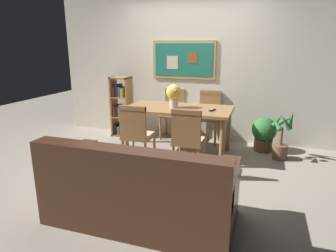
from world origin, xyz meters
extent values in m
plane|color=gray|center=(0.00, 0.00, 0.00)|extent=(12.00, 12.00, 0.00)
cube|color=silver|center=(0.00, 1.51, 1.30)|extent=(5.20, 0.10, 2.60)
cube|color=tan|center=(-0.17, 1.44, 1.44)|extent=(1.15, 0.02, 0.67)
cube|color=#1E7260|center=(-0.17, 1.43, 1.44)|extent=(1.05, 0.01, 0.57)
cube|color=beige|center=(-0.37, 1.42, 1.39)|extent=(0.21, 0.00, 0.23)
cube|color=brown|center=(0.01, 1.42, 1.47)|extent=(0.17, 0.00, 0.19)
cube|color=#9E7042|center=(0.00, 0.56, 0.73)|extent=(1.64, 0.87, 0.04)
cylinder|color=#9E7042|center=(-0.74, 0.21, 0.35)|extent=(0.07, 0.07, 0.71)
cylinder|color=#9E7042|center=(0.74, 0.21, 0.35)|extent=(0.07, 0.07, 0.71)
cylinder|color=#9E7042|center=(-0.74, 0.92, 0.35)|extent=(0.07, 0.07, 0.71)
cylinder|color=#9E7042|center=(0.74, 0.92, 0.35)|extent=(0.07, 0.07, 0.71)
cube|color=#9E7042|center=(0.35, -0.12, 0.44)|extent=(0.40, 0.40, 0.03)
cube|color=#C6B299|center=(0.35, -0.12, 0.47)|extent=(0.36, 0.36, 0.03)
cylinder|color=#9E7042|center=(0.18, -0.29, 0.21)|extent=(0.04, 0.04, 0.42)
cylinder|color=#9E7042|center=(0.52, -0.29, 0.21)|extent=(0.04, 0.04, 0.42)
cylinder|color=#9E7042|center=(0.18, 0.05, 0.21)|extent=(0.04, 0.04, 0.42)
cylinder|color=#9E7042|center=(0.52, 0.05, 0.21)|extent=(0.04, 0.04, 0.42)
cube|color=#9E7042|center=(0.35, -0.30, 0.68)|extent=(0.38, 0.04, 0.46)
cube|color=#9E7042|center=(0.35, -0.30, 0.88)|extent=(0.38, 0.05, 0.06)
cube|color=#9E7042|center=(0.35, 1.24, 0.44)|extent=(0.40, 0.40, 0.03)
cube|color=#C6B299|center=(0.35, 1.24, 0.47)|extent=(0.36, 0.36, 0.03)
cylinder|color=#9E7042|center=(0.52, 1.41, 0.21)|extent=(0.04, 0.04, 0.42)
cylinder|color=#9E7042|center=(0.18, 1.41, 0.21)|extent=(0.04, 0.04, 0.42)
cylinder|color=#9E7042|center=(0.52, 1.07, 0.21)|extent=(0.04, 0.04, 0.42)
cylinder|color=#9E7042|center=(0.18, 1.07, 0.21)|extent=(0.04, 0.04, 0.42)
cube|color=#9E7042|center=(0.35, 1.42, 0.68)|extent=(0.38, 0.04, 0.46)
cube|color=#9E7042|center=(0.35, 1.42, 0.88)|extent=(0.38, 0.05, 0.06)
cube|color=#9E7042|center=(-0.33, 1.28, 0.44)|extent=(0.40, 0.40, 0.03)
cube|color=#C6B299|center=(-0.33, 1.28, 0.47)|extent=(0.36, 0.36, 0.03)
cylinder|color=#9E7042|center=(-0.16, 1.45, 0.21)|extent=(0.04, 0.04, 0.42)
cylinder|color=#9E7042|center=(-0.50, 1.45, 0.21)|extent=(0.04, 0.04, 0.42)
cylinder|color=#9E7042|center=(-0.16, 1.11, 0.21)|extent=(0.04, 0.04, 0.42)
cylinder|color=#9E7042|center=(-0.50, 1.11, 0.21)|extent=(0.04, 0.04, 0.42)
cube|color=#9E7042|center=(-0.33, 1.46, 0.68)|extent=(0.38, 0.04, 0.46)
cube|color=#9E7042|center=(-0.33, 1.46, 0.88)|extent=(0.38, 0.05, 0.06)
cube|color=#9E7042|center=(-0.38, -0.11, 0.44)|extent=(0.40, 0.40, 0.03)
cube|color=#C6B299|center=(-0.38, -0.11, 0.47)|extent=(0.36, 0.36, 0.03)
cylinder|color=#9E7042|center=(-0.55, -0.28, 0.21)|extent=(0.04, 0.04, 0.42)
cylinder|color=#9E7042|center=(-0.21, -0.28, 0.21)|extent=(0.04, 0.04, 0.42)
cylinder|color=#9E7042|center=(-0.55, 0.06, 0.21)|extent=(0.04, 0.04, 0.42)
cylinder|color=#9E7042|center=(-0.21, 0.06, 0.21)|extent=(0.04, 0.04, 0.42)
cube|color=#9E7042|center=(-0.38, -0.29, 0.68)|extent=(0.38, 0.04, 0.46)
cube|color=#9E7042|center=(-0.38, -0.29, 0.88)|extent=(0.38, 0.05, 0.06)
cube|color=#472819|center=(0.19, -1.33, 0.20)|extent=(1.80, 0.84, 0.40)
cube|color=#472819|center=(0.19, -1.65, 0.62)|extent=(1.80, 0.20, 0.44)
cube|color=#472819|center=(-0.62, -1.33, 0.51)|extent=(0.18, 0.80, 0.22)
cube|color=#472819|center=(1.00, -1.33, 0.51)|extent=(0.18, 0.80, 0.22)
cube|color=maroon|center=(-0.26, -1.51, 0.56)|extent=(0.32, 0.16, 0.33)
cube|color=#8C6B4C|center=(0.19, -1.51, 0.56)|extent=(0.32, 0.16, 0.33)
cube|color=#8C6B4C|center=(0.64, -1.51, 0.56)|extent=(0.32, 0.16, 0.33)
cube|color=#9E7042|center=(-1.46, 1.16, 0.56)|extent=(0.03, 0.28, 1.12)
cube|color=#9E7042|center=(-1.13, 1.16, 0.56)|extent=(0.03, 0.28, 1.12)
cube|color=#9E7042|center=(-1.29, 1.16, 0.01)|extent=(0.36, 0.28, 0.03)
cube|color=#9E7042|center=(-1.29, 1.16, 1.11)|extent=(0.36, 0.28, 0.03)
cube|color=#9E7042|center=(-1.29, 1.16, 0.37)|extent=(0.30, 0.28, 0.02)
cube|color=#9E7042|center=(-1.29, 1.16, 0.75)|extent=(0.30, 0.28, 0.02)
cube|color=black|center=(-1.40, 1.16, 0.13)|extent=(0.06, 0.22, 0.20)
cube|color=#595960|center=(-1.34, 1.16, 0.11)|extent=(0.06, 0.22, 0.16)
cube|color=gold|center=(-1.28, 1.16, 0.13)|extent=(0.04, 0.22, 0.20)
cube|color=black|center=(-1.23, 1.16, 0.12)|extent=(0.05, 0.22, 0.17)
cube|color=gold|center=(-1.17, 1.16, 0.13)|extent=(0.04, 0.22, 0.19)
cube|color=#B2332D|center=(-1.41, 1.16, 0.49)|extent=(0.05, 0.22, 0.21)
cube|color=black|center=(-1.36, 1.16, 0.49)|extent=(0.05, 0.22, 0.22)
cube|color=#337247|center=(-1.30, 1.16, 0.48)|extent=(0.05, 0.22, 0.19)
cube|color=#595960|center=(-1.23, 1.16, 0.49)|extent=(0.06, 0.22, 0.21)
cube|color=#B2332D|center=(-1.41, 1.16, 0.84)|extent=(0.04, 0.22, 0.17)
cube|color=black|center=(-1.35, 1.16, 0.87)|extent=(0.06, 0.22, 0.23)
cube|color=#2D4C8C|center=(-1.29, 1.16, 0.85)|extent=(0.05, 0.22, 0.19)
cube|color=gold|center=(-1.23, 1.16, 0.84)|extent=(0.05, 0.22, 0.17)
cylinder|color=brown|center=(1.30, 1.11, 0.10)|extent=(0.29, 0.29, 0.20)
cylinder|color=#332319|center=(1.30, 1.11, 0.19)|extent=(0.26, 0.26, 0.02)
sphere|color=#2D6B33|center=(1.30, 1.11, 0.36)|extent=(0.40, 0.40, 0.40)
cylinder|color=#2D6B33|center=(1.36, 0.95, 0.13)|extent=(0.03, 0.03, 0.23)
cylinder|color=#2D6B33|center=(1.44, 1.20, 0.13)|extent=(0.03, 0.03, 0.24)
cylinder|color=brown|center=(1.55, 0.80, 0.11)|extent=(0.22, 0.22, 0.22)
cylinder|color=#332319|center=(1.55, 0.80, 0.21)|extent=(0.20, 0.20, 0.02)
cylinder|color=brown|center=(1.55, 0.80, 0.36)|extent=(0.04, 0.04, 0.28)
cone|color=#2D6B33|center=(1.66, 0.81, 0.63)|extent=(0.10, 0.26, 0.32)
cone|color=#2D6B33|center=(1.61, 0.94, 0.59)|extent=(0.31, 0.19, 0.25)
cone|color=#2D6B33|center=(1.48, 0.88, 0.59)|extent=(0.22, 0.22, 0.24)
cone|color=#2D6B33|center=(1.46, 0.73, 0.58)|extent=(0.21, 0.25, 0.22)
cone|color=#2D6B33|center=(1.59, 0.73, 0.60)|extent=(0.22, 0.16, 0.24)
cylinder|color=beige|center=(-0.06, 0.53, 0.83)|extent=(0.13, 0.13, 0.16)
sphere|color=#EACC4C|center=(-0.06, 0.53, 0.99)|extent=(0.23, 0.23, 0.23)
sphere|color=#EACC4C|center=(-0.11, 0.61, 1.01)|extent=(0.07, 0.07, 0.07)
sphere|color=pink|center=(-0.01, 0.45, 1.02)|extent=(0.06, 0.06, 0.06)
sphere|color=pink|center=(0.03, 0.56, 1.01)|extent=(0.06, 0.06, 0.06)
cube|color=black|center=(0.54, 0.49, 0.76)|extent=(0.08, 0.16, 0.02)
cube|color=gray|center=(0.54, 0.49, 0.77)|extent=(0.06, 0.10, 0.00)
camera|label=1|loc=(1.24, -3.70, 1.66)|focal=31.14mm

